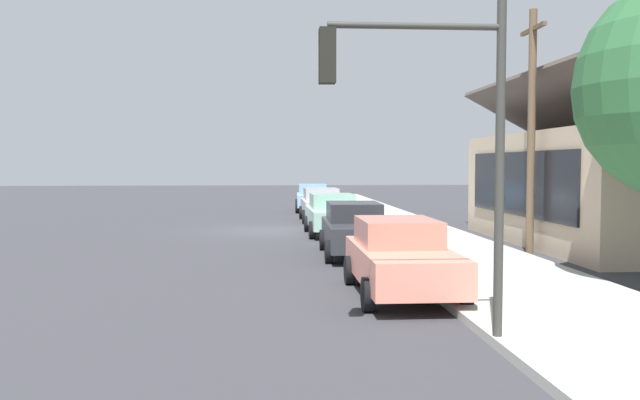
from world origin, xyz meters
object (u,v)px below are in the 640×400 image
at_px(car_seafoam, 333,214).
at_px(car_coral, 400,257).
at_px(car_skyblue, 313,198).
at_px(car_charcoal, 355,229).
at_px(car_silver, 322,204).
at_px(traffic_light_main, 430,116).
at_px(fire_hydrant_red, 401,238).
at_px(utility_pole_wooden, 531,127).

distance_m(car_seafoam, car_coral, 12.24).
xyz_separation_m(car_skyblue, car_charcoal, (19.07, 0.09, 0.00)).
relative_size(car_silver, traffic_light_main, 0.85).
bearing_deg(car_charcoal, fire_hydrant_red, 104.03).
height_order(car_silver, car_charcoal, same).
bearing_deg(traffic_light_main, car_charcoal, 179.05).
distance_m(car_silver, car_seafoam, 6.36).
xyz_separation_m(car_seafoam, car_charcoal, (6.05, 0.10, 0.00)).
height_order(car_seafoam, car_coral, same).
bearing_deg(fire_hydrant_red, car_skyblue, -175.18).
xyz_separation_m(car_charcoal, traffic_light_main, (10.26, -0.17, 2.68)).
xyz_separation_m(utility_pole_wooden, fire_hydrant_red, (-0.23, -4.00, -3.43)).
distance_m(utility_pole_wooden, fire_hydrant_red, 5.27).
distance_m(car_charcoal, traffic_light_main, 10.60).
bearing_deg(car_coral, car_silver, -179.37).
height_order(car_skyblue, car_silver, same).
bearing_deg(traffic_light_main, utility_pole_wooden, 151.37).
bearing_deg(car_seafoam, car_skyblue, 179.06).
distance_m(car_silver, utility_pole_wooden, 13.85).
relative_size(car_seafoam, utility_pole_wooden, 0.59).
bearing_deg(car_skyblue, car_seafoam, 1.92).
distance_m(car_silver, car_coral, 18.60).
relative_size(car_silver, car_seafoam, 1.00).
bearing_deg(car_seafoam, car_silver, 178.78).
relative_size(car_seafoam, car_charcoal, 0.93).
height_order(car_silver, traffic_light_main, traffic_light_main).
relative_size(car_seafoam, fire_hydrant_red, 6.21).
xyz_separation_m(car_charcoal, fire_hydrant_red, (-0.34, 1.49, -0.32)).
xyz_separation_m(car_skyblue, fire_hydrant_red, (18.73, 1.58, -0.32)).
xyz_separation_m(car_charcoal, car_coral, (6.19, 0.19, 0.00)).
bearing_deg(utility_pole_wooden, car_charcoal, -88.84).
bearing_deg(traffic_light_main, car_skyblue, 179.84).
relative_size(car_skyblue, car_silver, 0.98).
xyz_separation_m(traffic_light_main, utility_pole_wooden, (-10.37, 5.66, 0.44)).
relative_size(car_charcoal, fire_hydrant_red, 6.64).
distance_m(car_skyblue, car_seafoam, 13.02).
height_order(car_silver, fire_hydrant_red, car_silver).
bearing_deg(car_coral, car_charcoal, -178.42).
relative_size(car_charcoal, traffic_light_main, 0.91).
distance_m(car_seafoam, traffic_light_main, 16.52).
bearing_deg(fire_hydrant_red, car_silver, -172.67).
xyz_separation_m(car_skyblue, traffic_light_main, (29.32, -0.08, 2.68)).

